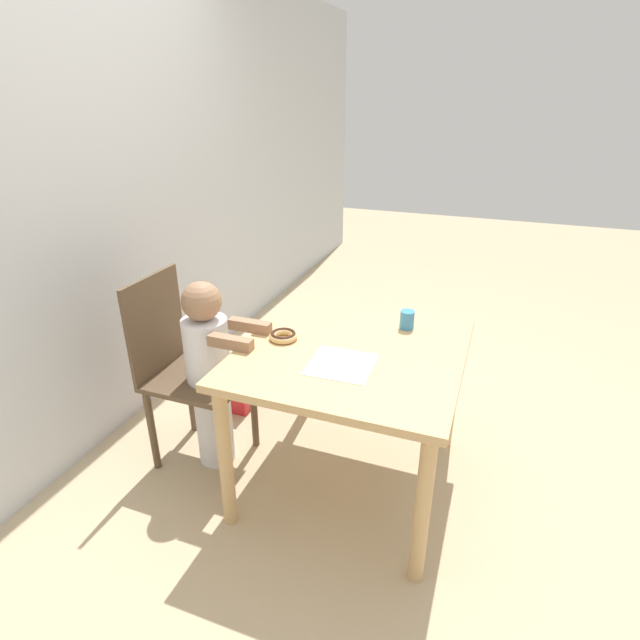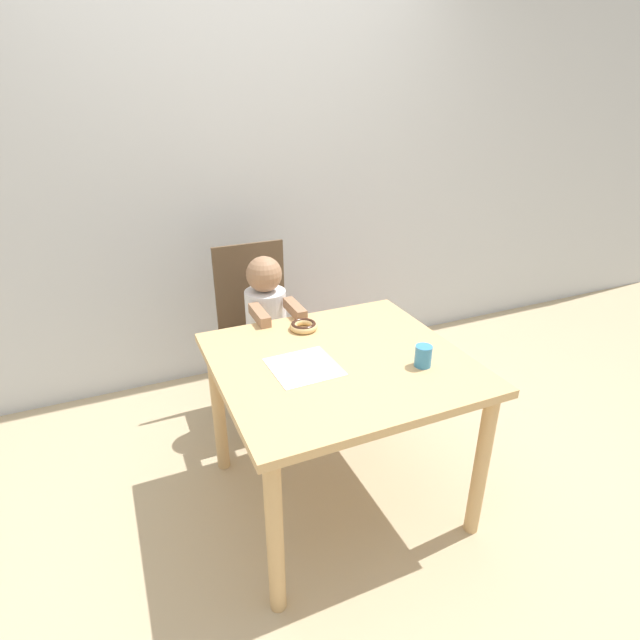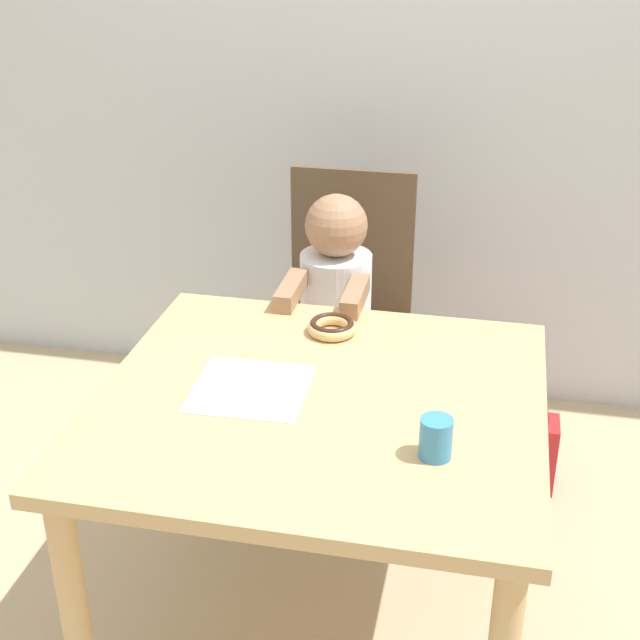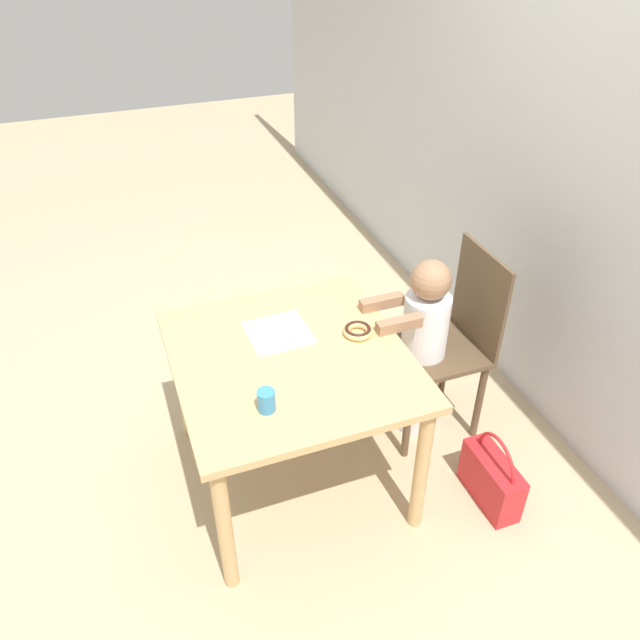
% 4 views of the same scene
% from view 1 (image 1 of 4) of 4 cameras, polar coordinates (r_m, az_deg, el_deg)
% --- Properties ---
extents(ground_plane, '(12.00, 12.00, 0.00)m').
position_cam_1_polar(ground_plane, '(2.58, 3.31, -17.54)').
color(ground_plane, tan).
extents(wall_back, '(8.00, 0.05, 2.50)m').
position_cam_1_polar(wall_back, '(2.68, -25.65, 12.02)').
color(wall_back, silver).
rests_on(wall_back, ground_plane).
extents(dining_table, '(0.99, 0.94, 0.72)m').
position_cam_1_polar(dining_table, '(2.21, 3.69, -5.49)').
color(dining_table, tan).
rests_on(dining_table, ground_plane).
extents(chair, '(0.40, 0.45, 0.96)m').
position_cam_1_polar(chair, '(2.52, -15.03, -5.56)').
color(chair, brown).
rests_on(chair, ground_plane).
extents(child_figure, '(0.23, 0.39, 0.97)m').
position_cam_1_polar(child_figure, '(2.44, -12.45, -5.93)').
color(child_figure, white).
rests_on(child_figure, ground_plane).
extents(donut, '(0.13, 0.13, 0.03)m').
position_cam_1_polar(donut, '(2.22, -4.22, -1.78)').
color(donut, '#DBB270').
rests_on(donut, dining_table).
extents(napkin, '(0.26, 0.26, 0.00)m').
position_cam_1_polar(napkin, '(2.02, 2.52, -5.10)').
color(napkin, white).
rests_on(napkin, dining_table).
extents(handbag, '(0.33, 0.12, 0.37)m').
position_cam_1_polar(handbag, '(3.07, -8.25, -6.97)').
color(handbag, red).
rests_on(handbag, ground_plane).
extents(cup, '(0.07, 0.07, 0.09)m').
position_cam_1_polar(cup, '(2.34, 9.92, 0.03)').
color(cup, teal).
rests_on(cup, dining_table).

